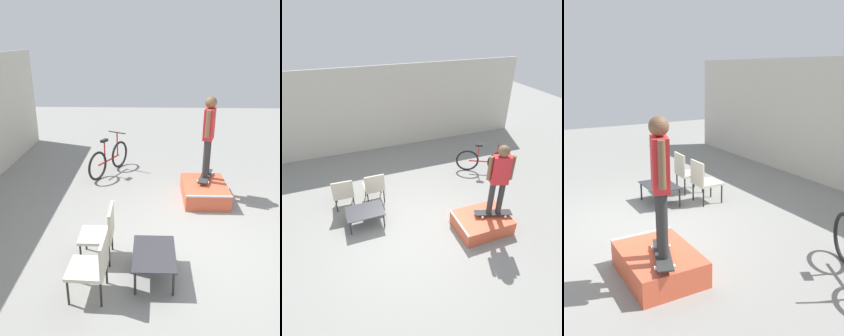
# 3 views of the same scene
# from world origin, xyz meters

# --- Properties ---
(ground_plane) EXTENTS (24.00, 24.00, 0.00)m
(ground_plane) POSITION_xyz_m (0.00, 0.00, 0.00)
(ground_plane) COLOR gray
(house_wall_back) EXTENTS (12.00, 0.06, 3.00)m
(house_wall_back) POSITION_xyz_m (0.00, 4.72, 1.50)
(house_wall_back) COLOR beige
(house_wall_back) RESTS_ON ground_plane
(skate_ramp_box) EXTENTS (1.28, 0.94, 0.38)m
(skate_ramp_box) POSITION_xyz_m (1.65, -0.42, 0.18)
(skate_ramp_box) COLOR #DB5638
(skate_ramp_box) RESTS_ON ground_plane
(skateboard_on_ramp) EXTENTS (0.89, 0.46, 0.07)m
(skateboard_on_ramp) POSITION_xyz_m (1.90, -0.46, 0.44)
(skateboard_on_ramp) COLOR #2D2D2D
(skateboard_on_ramp) RESTS_ON skate_ramp_box
(person_skater) EXTENTS (0.55, 0.30, 1.76)m
(person_skater) POSITION_xyz_m (1.90, -0.46, 1.49)
(person_skater) COLOR #2D2D2D
(person_skater) RESTS_ON skateboard_on_ramp
(coffee_table) EXTENTS (0.90, 0.62, 0.41)m
(coffee_table) POSITION_xyz_m (-0.94, 0.71, 0.37)
(coffee_table) COLOR #2D2D33
(coffee_table) RESTS_ON ground_plane
(patio_chair_left) EXTENTS (0.54, 0.54, 0.91)m
(patio_chair_left) POSITION_xyz_m (-1.35, 1.53, 0.51)
(patio_chair_left) COLOR black
(patio_chair_left) RESTS_ON ground_plane
(patio_chair_right) EXTENTS (0.52, 0.52, 0.91)m
(patio_chair_right) POSITION_xyz_m (-0.54, 1.53, 0.51)
(patio_chair_right) COLOR black
(patio_chair_right) RESTS_ON ground_plane
(bicycle) EXTENTS (1.58, 0.86, 1.03)m
(bicycle) POSITION_xyz_m (3.07, 1.86, 0.39)
(bicycle) COLOR black
(bicycle) RESTS_ON ground_plane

